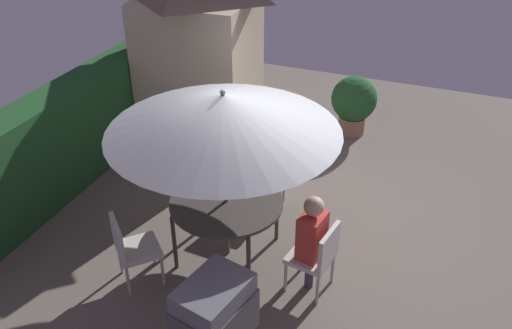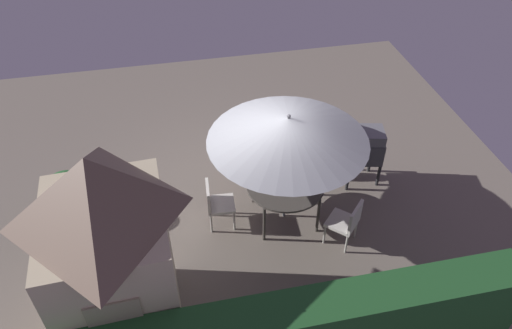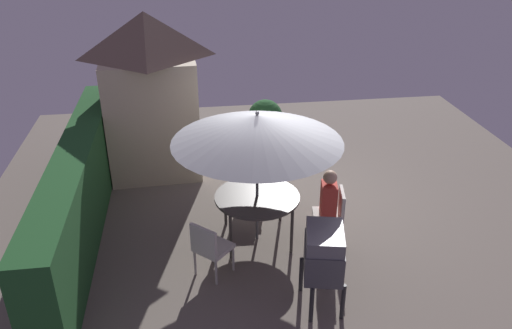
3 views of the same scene
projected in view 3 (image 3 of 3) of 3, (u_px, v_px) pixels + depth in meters
The scene contains 11 objects.
ground_plane at pixel (289, 211), 9.22m from camera, with size 11.00×11.00×0.00m, color #6B6056.
hedge_backdrop at pixel (81, 188), 8.44m from camera, with size 6.15×0.55×1.50m.
garden_shed at pixel (151, 94), 9.94m from camera, with size 1.62×1.90×3.20m.
patio_table at pixel (257, 199), 8.15m from camera, with size 1.35×1.35×0.80m.
patio_umbrella at pixel (257, 129), 7.61m from camera, with size 2.59×2.59×2.22m.
bbq_grill at pixel (324, 253), 6.71m from camera, with size 0.79×0.64×1.20m.
chair_near_shed at pixel (333, 212), 8.22m from camera, with size 0.53×0.54×0.90m.
chair_far_side at pixel (252, 175), 9.32m from camera, with size 0.49×0.49×0.90m.
chair_toward_hedge at pixel (210, 246), 7.40m from camera, with size 0.65×0.65×0.90m.
potted_plant_by_shed at pixel (265, 119), 11.57m from camera, with size 0.78×0.78×1.04m.
person_in_red at pixel (329, 198), 8.10m from camera, with size 0.38×0.29×1.26m.
Camera 3 is at (-7.68, 1.68, 4.92)m, focal length 36.15 mm.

